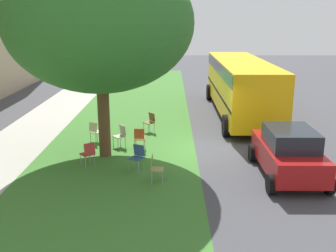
{
  "coord_description": "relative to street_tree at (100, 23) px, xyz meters",
  "views": [
    {
      "loc": [
        -14.8,
        1.17,
        5.07
      ],
      "look_at": [
        -1.25,
        1.27,
        1.33
      ],
      "focal_mm": 42.3,
      "sensor_mm": 36.0,
      "label": 1
    }
  ],
  "objects": [
    {
      "name": "chair_4",
      "position": [
        -1.46,
        -1.34,
        -4.35
      ],
      "size": [
        0.56,
        0.55,
        0.88
      ],
      "color": "#335184",
      "rests_on": "ground"
    },
    {
      "name": "street_tree",
      "position": [
        0.0,
        0.0,
        0.0
      ],
      "size": [
        6.59,
        6.59,
        7.31
      ],
      "color": "brown",
      "rests_on": "ground"
    },
    {
      "name": "school_bus",
      "position": [
        6.56,
        -6.16,
        -3.11
      ],
      "size": [
        10.4,
        2.8,
        2.88
      ],
      "color": "yellow",
      "rests_on": "ground"
    },
    {
      "name": "ground",
      "position": [
        0.65,
        -3.65,
        -4.86
      ],
      "size": [
        80.0,
        80.0,
        0.0
      ],
      "primitive_type": "plane",
      "color": "#424247"
    },
    {
      "name": "sidewalk_strip",
      "position": [
        0.65,
        3.95,
        -4.86
      ],
      "size": [
        48.0,
        2.8,
        0.01
      ],
      "primitive_type": "cube",
      "color": "#ADA89E",
      "rests_on": "ground"
    },
    {
      "name": "chair_2",
      "position": [
        -1.16,
        0.4,
        -4.35
      ],
      "size": [
        0.59,
        0.59,
        0.88
      ],
      "color": "#B7332D",
      "rests_on": "ground"
    },
    {
      "name": "chair_6",
      "position": [
        1.06,
        -0.45,
        -4.35
      ],
      "size": [
        0.58,
        0.59,
        0.88
      ],
      "color": "#ADA393",
      "rests_on": "ground"
    },
    {
      "name": "chair_1",
      "position": [
        0.68,
        -1.25,
        -4.35
      ],
      "size": [
        0.44,
        0.43,
        0.88
      ],
      "color": "#C64C1E",
      "rests_on": "ground"
    },
    {
      "name": "chair_5",
      "position": [
        3.21,
        -1.53,
        -4.35
      ],
      "size": [
        0.59,
        0.59,
        0.88
      ],
      "color": "brown",
      "rests_on": "ground"
    },
    {
      "name": "chair_3",
      "position": [
        1.62,
        0.68,
        -4.35
      ],
      "size": [
        0.57,
        0.56,
        0.88
      ],
      "color": "beige",
      "rests_on": "ground"
    },
    {
      "name": "parked_car",
      "position": [
        -1.99,
        -6.3,
        -4.03
      ],
      "size": [
        3.7,
        1.92,
        1.65
      ],
      "color": "maroon",
      "rests_on": "ground"
    },
    {
      "name": "grass_verge",
      "position": [
        0.65,
        -0.45,
        -4.86
      ],
      "size": [
        48.0,
        6.0,
        0.01
      ],
      "primitive_type": "cube",
      "color": "#3D752D",
      "rests_on": "ground"
    },
    {
      "name": "chair_0",
      "position": [
        -2.53,
        -1.98,
        -4.35
      ],
      "size": [
        0.43,
        0.44,
        0.88
      ],
      "color": "olive",
      "rests_on": "ground"
    }
  ]
}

